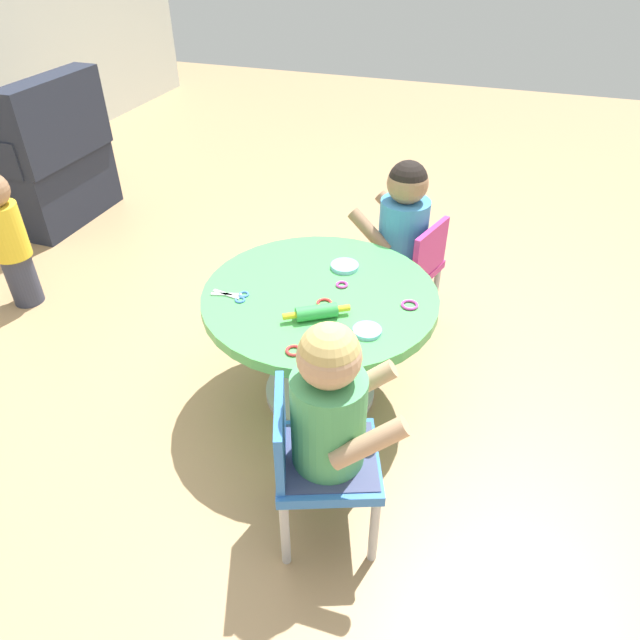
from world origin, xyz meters
TOP-DOWN VIEW (x-y plane):
  - ground_plane at (0.00, 0.00)m, footprint 10.00×10.00m
  - craft_table at (0.00, 0.00)m, footprint 0.85×0.85m
  - child_chair_left at (-0.58, -0.18)m, footprint 0.39×0.39m
  - seated_child_left at (-0.56, -0.22)m, footprint 0.37×0.42m
  - child_chair_right at (0.57, -0.21)m, footprint 0.38×0.38m
  - seated_child_right at (0.58, -0.18)m, footprint 0.36×0.41m
  - armchair_dark at (1.00, 2.15)m, footprint 0.72×0.72m
  - toddler_standing at (0.16, 1.59)m, footprint 0.17×0.17m
  - rolling_pin at (-0.15, -0.04)m, footprint 0.14×0.21m
  - craft_scissors at (-0.12, 0.28)m, footprint 0.08×0.14m
  - playdough_blob_0 at (0.19, -0.04)m, footprint 0.11×0.11m
  - playdough_blob_1 at (-0.17, -0.22)m, footprint 0.09×0.09m
  - cookie_cutter_0 at (-0.06, -0.04)m, footprint 0.06×0.06m
  - cookie_cutter_1 at (0.07, -0.06)m, footprint 0.05×0.05m
  - cookie_cutter_2 at (0.02, -0.32)m, footprint 0.06×0.06m
  - cookie_cutter_3 at (-0.34, -0.03)m, footprint 0.05×0.05m

SIDE VIEW (x-z plane):
  - ground_plane at x=0.00m, z-range 0.00..0.00m
  - child_chair_left at x=-0.58m, z-range 0.04..0.57m
  - child_chair_right at x=0.57m, z-range 0.04..0.57m
  - armchair_dark at x=1.00m, z-range -0.12..0.73m
  - toddler_standing at x=0.16m, z-range 0.02..0.70m
  - craft_table at x=0.00m, z-range 0.12..0.61m
  - craft_scissors at x=-0.12m, z-range 0.49..0.50m
  - cookie_cutter_0 at x=-0.06m, z-range 0.49..0.50m
  - cookie_cutter_1 at x=0.07m, z-range 0.49..0.50m
  - cookie_cutter_2 at x=0.02m, z-range 0.49..0.50m
  - cookie_cutter_3 at x=-0.34m, z-range 0.49..0.50m
  - playdough_blob_1 at x=-0.17m, z-range 0.49..0.50m
  - playdough_blob_0 at x=0.19m, z-range 0.49..0.51m
  - rolling_pin at x=-0.15m, z-range 0.49..0.54m
  - seated_child_left at x=-0.56m, z-range 0.28..0.79m
  - seated_child_right at x=0.58m, z-range 0.28..0.79m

